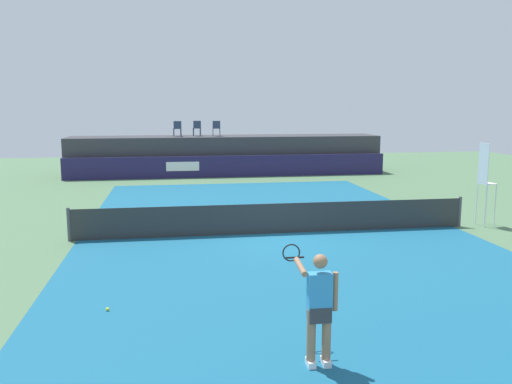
{
  "coord_description": "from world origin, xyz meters",
  "views": [
    {
      "loc": [
        -3.15,
        -16.01,
        3.96
      ],
      "look_at": [
        -0.3,
        2.0,
        1.0
      ],
      "focal_mm": 37.45,
      "sensor_mm": 36.0,
      "label": 1
    }
  ],
  "objects_px": {
    "spectator_chair_center": "(216,128)",
    "umpire_chair": "(485,179)",
    "spectator_chair_left": "(197,128)",
    "tennis_ball": "(108,309)",
    "net_post_far": "(460,212)",
    "spectator_chair_far_left": "(177,128)",
    "tennis_player": "(319,305)",
    "net_post_near": "(69,224)"
  },
  "relations": [
    {
      "from": "net_post_near",
      "to": "tennis_ball",
      "type": "distance_m",
      "value": 6.06
    },
    {
      "from": "spectator_chair_center",
      "to": "net_post_far",
      "type": "height_order",
      "value": "spectator_chair_center"
    },
    {
      "from": "tennis_player",
      "to": "tennis_ball",
      "type": "relative_size",
      "value": 26.03
    },
    {
      "from": "spectator_chair_center",
      "to": "umpire_chair",
      "type": "xyz_separation_m",
      "value": [
        7.57,
        -15.15,
        -1.11
      ]
    },
    {
      "from": "net_post_far",
      "to": "tennis_player",
      "type": "height_order",
      "value": "tennis_player"
    },
    {
      "from": "spectator_chair_center",
      "to": "net_post_near",
      "type": "bearing_deg",
      "value": -110.47
    },
    {
      "from": "umpire_chair",
      "to": "net_post_far",
      "type": "distance_m",
      "value": 1.36
    },
    {
      "from": "spectator_chair_far_left",
      "to": "spectator_chair_left",
      "type": "distance_m",
      "value": 1.22
    },
    {
      "from": "spectator_chair_left",
      "to": "tennis_player",
      "type": "relative_size",
      "value": 0.5
    },
    {
      "from": "tennis_player",
      "to": "tennis_ball",
      "type": "distance_m",
      "value": 4.51
    },
    {
      "from": "umpire_chair",
      "to": "tennis_ball",
      "type": "relative_size",
      "value": 40.59
    },
    {
      "from": "net_post_near",
      "to": "tennis_ball",
      "type": "relative_size",
      "value": 14.71
    },
    {
      "from": "net_post_far",
      "to": "tennis_player",
      "type": "relative_size",
      "value": 0.56
    },
    {
      "from": "spectator_chair_center",
      "to": "tennis_player",
      "type": "relative_size",
      "value": 0.5
    },
    {
      "from": "umpire_chair",
      "to": "spectator_chair_far_left",
      "type": "bearing_deg",
      "value": 123.08
    },
    {
      "from": "spectator_chair_center",
      "to": "spectator_chair_far_left",
      "type": "bearing_deg",
      "value": -177.88
    },
    {
      "from": "spectator_chair_far_left",
      "to": "umpire_chair",
      "type": "relative_size",
      "value": 0.32
    },
    {
      "from": "spectator_chair_left",
      "to": "tennis_ball",
      "type": "bearing_deg",
      "value": -97.51
    },
    {
      "from": "net_post_far",
      "to": "spectator_chair_center",
      "type": "bearing_deg",
      "value": 114.06
    },
    {
      "from": "tennis_player",
      "to": "net_post_far",
      "type": "bearing_deg",
      "value": 49.83
    },
    {
      "from": "spectator_chair_left",
      "to": "spectator_chair_center",
      "type": "height_order",
      "value": "same"
    },
    {
      "from": "net_post_near",
      "to": "net_post_far",
      "type": "bearing_deg",
      "value": 0.0
    },
    {
      "from": "spectator_chair_far_left",
      "to": "tennis_ball",
      "type": "height_order",
      "value": "spectator_chair_far_left"
    },
    {
      "from": "tennis_ball",
      "to": "spectator_chair_center",
      "type": "bearing_deg",
      "value": 79.41
    },
    {
      "from": "spectator_chair_center",
      "to": "umpire_chair",
      "type": "relative_size",
      "value": 0.32
    },
    {
      "from": "net_post_far",
      "to": "tennis_ball",
      "type": "bearing_deg",
      "value": -151.52
    },
    {
      "from": "net_post_near",
      "to": "tennis_ball",
      "type": "bearing_deg",
      "value": -73.28
    },
    {
      "from": "tennis_player",
      "to": "tennis_ball",
      "type": "height_order",
      "value": "tennis_player"
    },
    {
      "from": "spectator_chair_far_left",
      "to": "umpire_chair",
      "type": "height_order",
      "value": "spectator_chair_far_left"
    },
    {
      "from": "spectator_chair_far_left",
      "to": "net_post_far",
      "type": "relative_size",
      "value": 0.89
    },
    {
      "from": "net_post_near",
      "to": "tennis_player",
      "type": "xyz_separation_m",
      "value": [
        5.2,
        -8.53,
        0.46
      ]
    },
    {
      "from": "tennis_player",
      "to": "net_post_near",
      "type": "bearing_deg",
      "value": 121.35
    },
    {
      "from": "spectator_chair_far_left",
      "to": "net_post_near",
      "type": "xyz_separation_m",
      "value": [
        -3.4,
        -15.04,
        -2.19
      ]
    },
    {
      "from": "spectator_chair_left",
      "to": "tennis_ball",
      "type": "height_order",
      "value": "spectator_chair_left"
    },
    {
      "from": "net_post_near",
      "to": "tennis_ball",
      "type": "xyz_separation_m",
      "value": [
        1.74,
        -5.78,
        -0.46
      ]
    },
    {
      "from": "tennis_ball",
      "to": "spectator_chair_far_left",
      "type": "bearing_deg",
      "value": 85.44
    },
    {
      "from": "spectator_chair_left",
      "to": "umpire_chair",
      "type": "xyz_separation_m",
      "value": [
        8.67,
        -15.5,
        -1.11
      ]
    },
    {
      "from": "spectator_chair_left",
      "to": "spectator_chair_far_left",
      "type": "bearing_deg",
      "value": -159.1
    },
    {
      "from": "umpire_chair",
      "to": "net_post_far",
      "type": "relative_size",
      "value": 2.76
    },
    {
      "from": "net_post_near",
      "to": "tennis_ball",
      "type": "height_order",
      "value": "net_post_near"
    },
    {
      "from": "net_post_far",
      "to": "spectator_chair_left",
      "type": "bearing_deg",
      "value": 116.92
    },
    {
      "from": "umpire_chair",
      "to": "tennis_ball",
      "type": "xyz_separation_m",
      "value": [
        -11.48,
        -5.76,
        -1.55
      ]
    }
  ]
}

